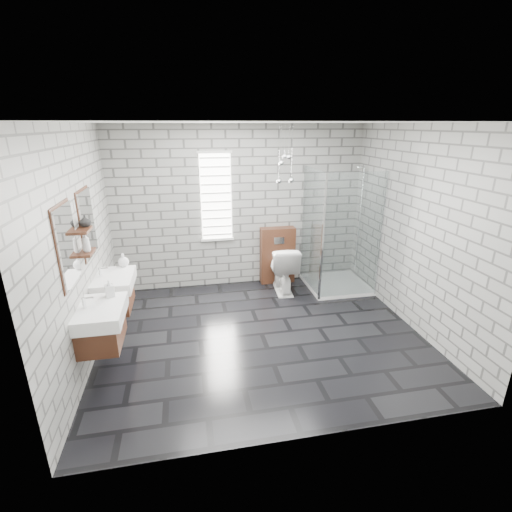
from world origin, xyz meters
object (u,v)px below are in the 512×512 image
object	(u,v)px
shower_enclosure	(335,262)
toilet	(283,268)
vanity_left	(97,315)
cistern_panel	(277,255)
vanity_right	(111,283)

from	to	relation	value
shower_enclosure	toilet	world-z (taller)	shower_enclosure
toilet	vanity_left	bearing A→B (deg)	39.47
shower_enclosure	toilet	bearing A→B (deg)	171.07
vanity_left	cistern_panel	world-z (taller)	vanity_left
vanity_right	shower_enclosure	distance (m)	3.51
shower_enclosure	toilet	xyz separation A→B (m)	(-0.86, 0.14, -0.10)
vanity_right	cistern_panel	xyz separation A→B (m)	(2.54, 1.32, -0.26)
cistern_panel	vanity_left	bearing A→B (deg)	-139.24
vanity_left	toilet	bearing A→B (deg)	35.45
vanity_right	shower_enclosure	size ratio (longest dim) A/B	0.77
vanity_right	cistern_panel	distance (m)	2.88
vanity_left	vanity_right	world-z (taller)	same
cistern_panel	shower_enclosure	bearing A→B (deg)	-30.89
vanity_left	cistern_panel	xyz separation A→B (m)	(2.54, 2.19, -0.26)
cistern_panel	shower_enclosure	xyz separation A→B (m)	(0.86, -0.52, 0.00)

